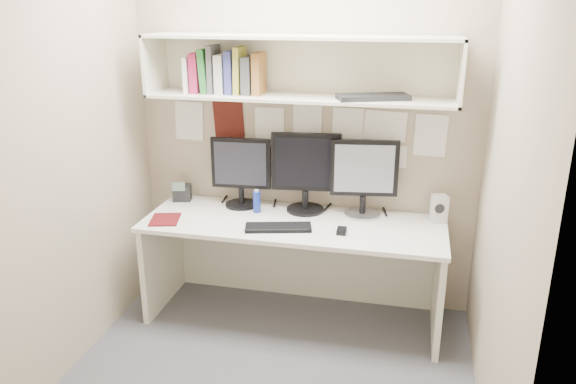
% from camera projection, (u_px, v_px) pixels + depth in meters
% --- Properties ---
extents(floor, '(2.40, 2.00, 0.01)m').
position_uv_depth(floor, '(270.00, 373.00, 3.38)').
color(floor, '#49494E').
rests_on(floor, ground).
extents(wall_back, '(2.40, 0.02, 2.60)m').
position_uv_depth(wall_back, '(305.00, 126.00, 3.88)').
color(wall_back, tan).
rests_on(wall_back, ground).
extents(wall_front, '(2.40, 0.02, 2.60)m').
position_uv_depth(wall_front, '(197.00, 240.00, 2.03)').
color(wall_front, tan).
rests_on(wall_front, ground).
extents(wall_left, '(0.02, 2.00, 2.60)m').
position_uv_depth(wall_left, '(65.00, 153.00, 3.21)').
color(wall_left, tan).
rests_on(wall_left, ground).
extents(wall_right, '(0.02, 2.00, 2.60)m').
position_uv_depth(wall_right, '(508.00, 181.00, 2.70)').
color(wall_right, tan).
rests_on(wall_right, ground).
extents(desk, '(2.00, 0.70, 0.73)m').
position_uv_depth(desk, '(293.00, 270.00, 3.86)').
color(desk, white).
rests_on(desk, floor).
extents(overhead_hutch, '(2.00, 0.38, 0.40)m').
position_uv_depth(overhead_hutch, '(301.00, 67.00, 3.61)').
color(overhead_hutch, silver).
rests_on(overhead_hutch, wall_back).
extents(pinned_papers, '(1.92, 0.01, 0.48)m').
position_uv_depth(pinned_papers, '(304.00, 134.00, 3.89)').
color(pinned_papers, white).
rests_on(pinned_papers, wall_back).
extents(monitor_left, '(0.42, 0.23, 0.49)m').
position_uv_depth(monitor_left, '(241.00, 170.00, 3.95)').
color(monitor_left, black).
rests_on(monitor_left, desk).
extents(monitor_center, '(0.48, 0.26, 0.55)m').
position_uv_depth(monitor_center, '(306.00, 170.00, 3.84)').
color(monitor_center, black).
rests_on(monitor_center, desk).
extents(monitor_right, '(0.45, 0.25, 0.53)m').
position_uv_depth(monitor_right, '(364.00, 176.00, 3.76)').
color(monitor_right, '#A5A5AA').
rests_on(monitor_right, desk).
extents(keyboard, '(0.45, 0.25, 0.02)m').
position_uv_depth(keyboard, '(278.00, 227.00, 3.61)').
color(keyboard, black).
rests_on(keyboard, desk).
extents(mouse, '(0.06, 0.10, 0.03)m').
position_uv_depth(mouse, '(342.00, 231.00, 3.54)').
color(mouse, black).
rests_on(mouse, desk).
extents(speaker, '(0.12, 0.12, 0.19)m').
position_uv_depth(speaker, '(439.00, 209.00, 3.70)').
color(speaker, silver).
rests_on(speaker, desk).
extents(blue_bottle, '(0.05, 0.05, 0.16)m').
position_uv_depth(blue_bottle, '(257.00, 202.00, 3.88)').
color(blue_bottle, '#162C99').
rests_on(blue_bottle, desk).
extents(maroon_notebook, '(0.23, 0.26, 0.01)m').
position_uv_depth(maroon_notebook, '(165.00, 219.00, 3.75)').
color(maroon_notebook, '#540E12').
rests_on(maroon_notebook, desk).
extents(desk_phone, '(0.15, 0.14, 0.15)m').
position_uv_depth(desk_phone, '(182.00, 192.00, 4.12)').
color(desk_phone, black).
rests_on(desk_phone, desk).
extents(book_stack, '(0.52, 0.19, 0.31)m').
position_uv_depth(book_stack, '(225.00, 72.00, 3.70)').
color(book_stack, white).
rests_on(book_stack, overhead_hutch).
extents(hutch_tray, '(0.48, 0.32, 0.03)m').
position_uv_depth(hutch_tray, '(373.00, 97.00, 3.48)').
color(hutch_tray, black).
rests_on(hutch_tray, overhead_hutch).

